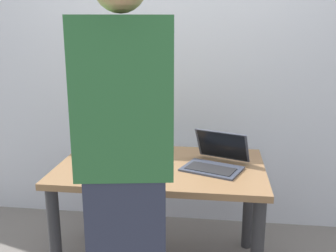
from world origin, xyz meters
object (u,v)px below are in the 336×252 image
object	(u,v)px
laptop	(216,159)
beer_bottle_dark	(89,141)
person_figure	(125,163)
beer_bottle_green	(87,137)
beer_bottle_brown	(112,139)

from	to	relation	value
laptop	beer_bottle_dark	distance (m)	0.81
person_figure	laptop	bearing A→B (deg)	59.35
laptop	person_figure	distance (m)	0.81
person_figure	beer_bottle_dark	bearing A→B (deg)	119.93
beer_bottle_dark	person_figure	world-z (taller)	person_figure
laptop	beer_bottle_green	distance (m)	0.87
beer_bottle_green	beer_bottle_brown	distance (m)	0.17
beer_bottle_brown	person_figure	world-z (taller)	person_figure
beer_bottle_green	beer_bottle_dark	bearing A→B (deg)	-63.69
beer_bottle_dark	beer_bottle_brown	world-z (taller)	beer_bottle_dark
beer_bottle_dark	person_figure	size ratio (longest dim) A/B	0.17
beer_bottle_dark	beer_bottle_brown	bearing A→B (deg)	33.53
beer_bottle_brown	person_figure	xyz separation A→B (m)	(0.28, -0.79, 0.13)
beer_bottle_green	person_figure	bearing A→B (deg)	-60.47
laptop	person_figure	bearing A→B (deg)	-120.65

